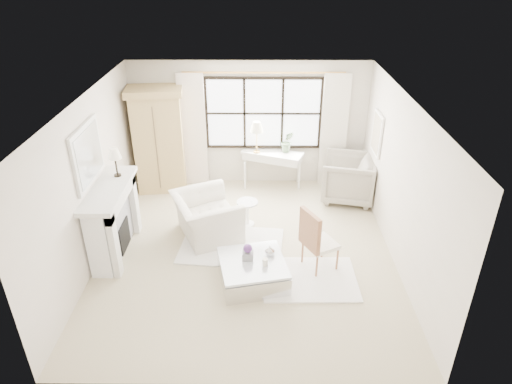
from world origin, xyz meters
TOP-DOWN VIEW (x-y plane):
  - floor at (0.00, 0.00)m, footprint 5.50×5.50m
  - ceiling at (0.00, 0.00)m, footprint 5.50×5.50m
  - wall_back at (0.00, 2.75)m, footprint 5.00×0.00m
  - wall_front at (0.00, -2.75)m, footprint 5.00×0.00m
  - wall_left at (-2.50, 0.00)m, footprint 0.00×5.50m
  - wall_right at (2.50, 0.00)m, footprint 0.00×5.50m
  - window_pane at (0.30, 2.73)m, footprint 2.40×0.02m
  - window_frame at (0.30, 2.72)m, footprint 2.50×0.04m
  - curtain_rod at (0.30, 2.67)m, footprint 3.30×0.04m
  - curtain_left at (-1.20, 2.65)m, footprint 0.55×0.10m
  - curtain_right at (1.80, 2.65)m, footprint 0.55×0.10m
  - fireplace at (-2.27, 0.00)m, footprint 0.58×1.66m
  - mirror_frame at (-2.47, 0.00)m, footprint 0.05×1.15m
  - mirror_glass at (-2.44, 0.00)m, footprint 0.02×1.00m
  - art_frame at (2.47, 1.70)m, footprint 0.04×0.62m
  - art_canvas at (2.45, 1.70)m, footprint 0.01×0.52m
  - mantel_lamp at (-2.19, 0.42)m, footprint 0.22×0.22m
  - armoire at (-1.89, 2.39)m, footprint 1.19×0.83m
  - console_table at (0.49, 2.52)m, footprint 1.38×0.88m
  - console_lamp at (0.16, 2.51)m, footprint 0.28×0.28m
  - orchid_plant at (0.81, 2.53)m, footprint 0.27×0.22m
  - side_table at (-0.00, 0.88)m, footprint 0.40×0.40m
  - rug_left at (-0.27, 0.16)m, footprint 1.89×1.42m
  - rug_right at (1.03, -0.75)m, footprint 1.50×1.13m
  - club_armchair at (-0.73, 0.51)m, footprint 1.46×1.54m
  - wingback_chair at (2.06, 1.93)m, footprint 1.24×1.21m
  - french_chair at (1.19, -0.43)m, footprint 0.65×0.65m
  - coffee_table at (0.12, -0.79)m, footprint 1.19×1.19m
  - planter_box at (0.04, -0.72)m, footprint 0.17×0.17m
  - planter_flowers at (0.04, -0.72)m, footprint 0.14×0.14m
  - pillar_candle at (0.31, -0.88)m, footprint 0.09×0.09m
  - coffee_vase at (0.39, -0.61)m, footprint 0.18×0.18m

SIDE VIEW (x-z plane):
  - floor at x=0.00m, z-range 0.00..0.00m
  - rug_right at x=1.03m, z-range 0.00..0.03m
  - rug_left at x=-0.27m, z-range 0.00..0.03m
  - coffee_table at x=0.12m, z-range -0.01..0.37m
  - french_chair at x=1.19m, z-range -0.23..0.85m
  - side_table at x=0.00m, z-range 0.08..0.58m
  - club_armchair at x=-0.73m, z-range 0.00..0.78m
  - console_table at x=0.49m, z-range 0.00..0.80m
  - pillar_candle at x=0.31m, z-range 0.38..0.50m
  - planter_box at x=0.04m, z-range 0.38..0.51m
  - coffee_vase at x=0.39m, z-range 0.38..0.54m
  - wingback_chair at x=2.06m, z-range 0.00..0.95m
  - planter_flowers at x=0.04m, z-range 0.51..0.65m
  - fireplace at x=-2.27m, z-range 0.02..1.28m
  - orchid_plant at x=0.81m, z-range 0.80..1.27m
  - armoire at x=-1.89m, z-range 0.02..2.26m
  - curtain_left at x=-1.20m, z-range 0.00..2.47m
  - curtain_right at x=1.80m, z-range 0.00..2.47m
  - wall_left at x=-2.50m, z-range -1.40..4.10m
  - wall_right at x=2.50m, z-range -1.40..4.10m
  - wall_back at x=0.00m, z-range -1.15..3.85m
  - wall_front at x=0.00m, z-range -1.15..3.85m
  - console_lamp at x=0.16m, z-range 1.01..1.70m
  - art_frame at x=2.47m, z-range 1.14..1.96m
  - art_canvas at x=2.45m, z-range 1.19..1.91m
  - window_pane at x=0.30m, z-range 0.85..2.35m
  - window_frame at x=0.30m, z-range 0.85..2.35m
  - mantel_lamp at x=-2.19m, z-range 1.40..1.91m
  - mirror_frame at x=-2.47m, z-range 1.37..2.31m
  - mirror_glass at x=-2.44m, z-range 1.44..2.24m
  - curtain_rod at x=0.30m, z-range 2.45..2.49m
  - ceiling at x=0.00m, z-range 2.70..2.70m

